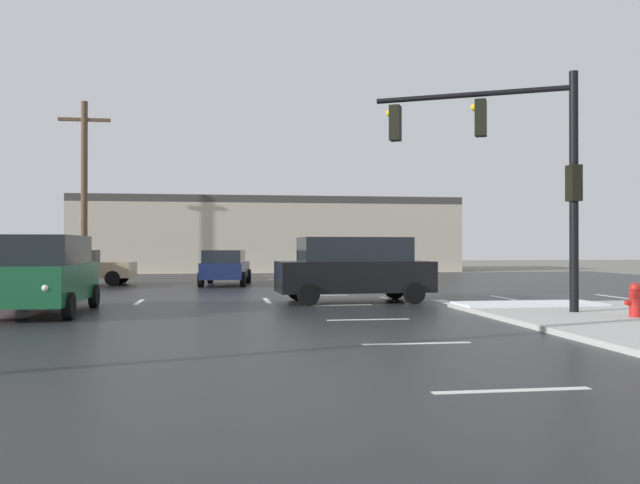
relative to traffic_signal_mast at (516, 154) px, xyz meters
The scene contains 13 objects.
ground_plane 7.90m from the traffic_signal_mast, 126.23° to the left, with size 120.00×120.00×0.00m, color slate.
road_asphalt 7.89m from the traffic_signal_mast, 126.23° to the left, with size 44.00×44.00×0.02m, color #232326.
snow_strip_curbside 4.34m from the traffic_signal_mast, 54.37° to the left, with size 4.00×1.60×0.06m, color white.
lane_markings 6.40m from the traffic_signal_mast, 124.38° to the left, with size 36.15×36.15×0.01m.
traffic_signal_mast is the anchor object (origin of this frame).
fire_hydrant 4.57m from the traffic_signal_mast, 45.54° to the right, with size 0.48×0.26×0.79m.
strip_building_background 32.63m from the traffic_signal_mast, 97.21° to the left, with size 26.31×8.00×5.15m.
sedan_navy 16.38m from the traffic_signal_mast, 116.77° to the left, with size 2.45×4.68×1.58m.
suv_black 6.33m from the traffic_signal_mast, 126.64° to the left, with size 4.91×2.36×2.03m.
suv_red 20.22m from the traffic_signal_mast, 141.11° to the left, with size 2.38×4.92×2.03m.
suv_green 12.56m from the traffic_signal_mast, behind, with size 2.17×4.84×2.03m.
sedan_tan 21.13m from the traffic_signal_mast, 131.42° to the left, with size 4.64×2.31×1.58m.
utility_pole_far 19.58m from the traffic_signal_mast, 132.93° to the left, with size 2.20×0.28×8.10m.
Camera 1 is at (-3.50, -21.76, 1.77)m, focal length 37.99 mm.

